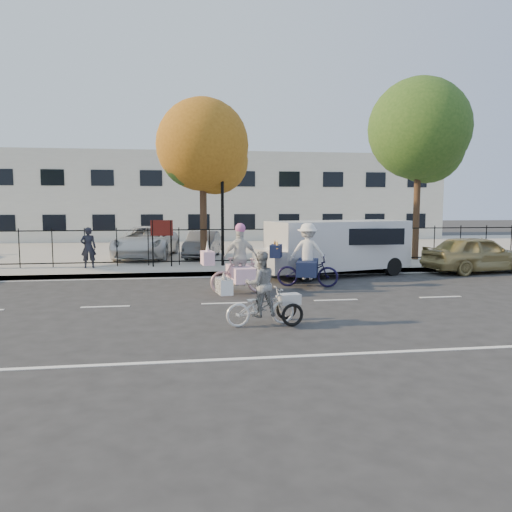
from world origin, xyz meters
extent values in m
plane|color=#333334|center=(0.00, 0.00, 0.00)|extent=(120.00, 120.00, 0.00)
cube|color=#A8A399|center=(0.00, 5.05, 0.07)|extent=(60.00, 0.10, 0.15)
cube|color=#A8A399|center=(0.00, 6.10, 0.07)|extent=(60.00, 2.20, 0.15)
cube|color=#A8A399|center=(0.00, 15.00, 0.07)|extent=(60.00, 15.60, 0.15)
cube|color=silver|center=(0.00, 25.00, 3.00)|extent=(34.00, 10.00, 6.00)
cylinder|color=black|center=(0.50, 6.80, 2.15)|extent=(0.12, 0.12, 4.00)
sphere|color=white|center=(0.50, 6.80, 4.30)|extent=(0.36, 0.36, 0.36)
cylinder|color=black|center=(-2.20, 6.80, 1.05)|extent=(0.06, 0.06, 1.80)
cylinder|color=black|center=(-1.50, 6.80, 1.05)|extent=(0.06, 0.06, 1.80)
cube|color=#59140F|center=(-1.85, 6.80, 1.65)|extent=(0.85, 0.04, 0.60)
imported|color=white|center=(0.57, -2.44, 0.40)|extent=(1.58, 0.77, 0.79)
imported|color=white|center=(0.57, -2.44, 0.89)|extent=(0.75, 0.63, 1.39)
cube|color=white|center=(-0.22, -2.58, 0.88)|extent=(0.34, 0.52, 0.32)
cone|color=white|center=(-0.22, -2.47, 1.09)|extent=(0.12, 0.12, 0.16)
cone|color=white|center=(-0.22, -2.68, 1.09)|extent=(0.12, 0.12, 0.16)
torus|color=black|center=(1.22, -2.64, 0.25)|extent=(0.50, 0.15, 0.49)
torus|color=black|center=(1.22, -2.02, 0.25)|extent=(0.50, 0.15, 0.49)
cube|color=white|center=(1.22, -2.33, 0.53)|extent=(0.49, 0.38, 0.22)
imported|color=#D9A5A9|center=(0.58, 1.39, 0.53)|extent=(1.81, 0.70, 1.06)
imported|color=silver|center=(0.58, 1.39, 1.06)|extent=(1.02, 0.52, 1.66)
cube|color=#FFC2D8|center=(-0.36, 1.28, 1.06)|extent=(0.38, 0.61, 0.38)
cone|color=silver|center=(-0.36, 1.28, 1.40)|extent=(0.13, 0.13, 0.34)
cube|color=#FFC2D8|center=(0.58, 1.39, 0.58)|extent=(0.74, 1.43, 0.42)
sphere|color=#D966AD|center=(0.58, 1.39, 1.88)|extent=(0.30, 0.30, 0.30)
imported|color=black|center=(2.78, 2.24, 0.50)|extent=(2.01, 1.21, 1.00)
imported|color=white|center=(2.78, 2.24, 1.11)|extent=(1.27, 0.96, 1.74)
cube|color=#101837|center=(1.83, 2.54, 1.11)|extent=(0.50, 0.68, 0.40)
cone|color=gold|center=(1.83, 2.74, 1.33)|extent=(0.13, 0.26, 0.36)
cone|color=gold|center=(1.83, 2.34, 1.33)|extent=(0.13, 0.26, 0.36)
cube|color=#101837|center=(2.78, 2.24, 0.61)|extent=(1.02, 1.55, 0.44)
cube|color=silver|center=(4.48, 4.50, 1.12)|extent=(5.38, 3.18, 1.69)
cube|color=silver|center=(1.72, 4.50, 0.66)|extent=(0.95, 1.89, 0.75)
cylinder|color=black|center=(2.70, 3.68, 0.33)|extent=(0.70, 0.41, 0.66)
cylinder|color=black|center=(2.70, 5.32, 0.33)|extent=(0.70, 0.41, 0.66)
cylinder|color=black|center=(6.26, 3.68, 0.33)|extent=(0.70, 0.41, 0.66)
cylinder|color=black|center=(6.26, 5.32, 0.33)|extent=(0.70, 0.41, 0.66)
imported|color=#9E8D55|center=(9.88, 4.50, 0.70)|extent=(4.31, 2.23, 1.40)
imported|color=black|center=(-4.60, 6.80, 0.93)|extent=(0.62, 0.46, 1.55)
imported|color=silver|center=(-2.69, 10.26, 0.85)|extent=(3.00, 5.34, 1.41)
imported|color=#515459|center=(-0.16, 9.88, 0.74)|extent=(1.95, 3.75, 1.18)
imported|color=#9A9DA1|center=(5.39, 10.84, 0.78)|extent=(2.40, 3.93, 1.25)
cylinder|color=#442D1D|center=(-0.21, 7.56, 2.15)|extent=(0.28, 0.28, 4.31)
sphere|color=#9F6219|center=(-0.21, 7.56, 4.92)|extent=(3.69, 3.69, 3.69)
sphere|color=#9F6219|center=(0.29, 7.76, 4.31)|extent=(2.71, 2.71, 2.71)
cylinder|color=#442D1D|center=(9.03, 7.78, 2.53)|extent=(0.28, 0.28, 5.05)
sphere|color=#385B1E|center=(9.03, 7.78, 5.77)|extent=(4.33, 4.33, 4.33)
sphere|color=#385B1E|center=(9.53, 7.98, 5.05)|extent=(3.18, 3.18, 3.18)
camera|label=1|loc=(-1.04, -12.73, 2.58)|focal=35.00mm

